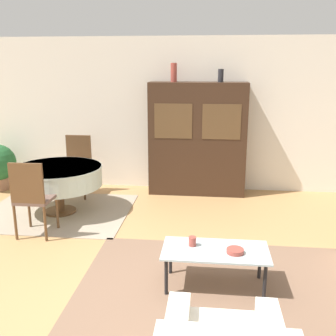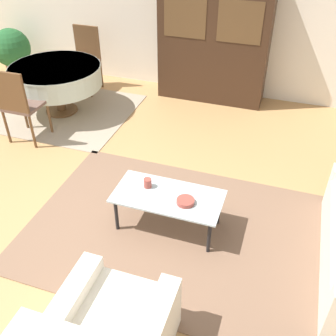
% 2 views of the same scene
% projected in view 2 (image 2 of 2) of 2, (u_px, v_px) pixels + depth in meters
% --- Properties ---
extents(ground_plane, '(14.00, 14.00, 0.00)m').
position_uv_depth(ground_plane, '(87.00, 225.00, 4.09)').
color(ground_plane, tan).
extents(wall_back, '(10.00, 0.06, 2.70)m').
position_uv_depth(wall_back, '(188.00, 5.00, 6.07)').
color(wall_back, silver).
rests_on(wall_back, ground_plane).
extents(area_rug, '(3.06, 2.11, 0.01)m').
position_uv_depth(area_rug, '(178.00, 232.00, 4.01)').
color(area_rug, brown).
rests_on(area_rug, ground_plane).
extents(dining_rug, '(2.21, 1.81, 0.01)m').
position_uv_depth(dining_rug, '(60.00, 110.00, 6.13)').
color(dining_rug, gray).
rests_on(dining_rug, ground_plane).
extents(coffee_table, '(1.07, 0.53, 0.41)m').
position_uv_depth(coffee_table, '(168.00, 199.00, 3.86)').
color(coffee_table, black).
rests_on(coffee_table, area_rug).
extents(display_cabinet, '(1.67, 0.48, 1.94)m').
position_uv_depth(display_cabinet, '(214.00, 38.00, 5.95)').
color(display_cabinet, '#382316').
rests_on(display_cabinet, ground_plane).
extents(dining_table, '(1.33, 1.33, 0.72)m').
position_uv_depth(dining_table, '(56.00, 76.00, 5.76)').
color(dining_table, brown).
rests_on(dining_table, dining_rug).
extents(dining_chair_near, '(0.44, 0.44, 1.03)m').
position_uv_depth(dining_chair_near, '(19.00, 102.00, 5.08)').
color(dining_chair_near, brown).
rests_on(dining_chair_near, dining_rug).
extents(dining_chair_far, '(0.44, 0.44, 1.03)m').
position_uv_depth(dining_chair_far, '(85.00, 55.00, 6.44)').
color(dining_chair_far, brown).
rests_on(dining_chair_far, dining_rug).
extents(cup, '(0.08, 0.08, 0.10)m').
position_uv_depth(cup, '(148.00, 183.00, 3.91)').
color(cup, '#9E4238').
rests_on(cup, coffee_table).
extents(bowl, '(0.17, 0.17, 0.04)m').
position_uv_depth(bowl, '(185.00, 201.00, 3.73)').
color(bowl, '#9E4238').
rests_on(bowl, coffee_table).
extents(potted_plant, '(0.66, 0.66, 0.84)m').
position_uv_depth(potted_plant, '(12.00, 49.00, 6.98)').
color(potted_plant, '#93664C').
rests_on(potted_plant, ground_plane).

